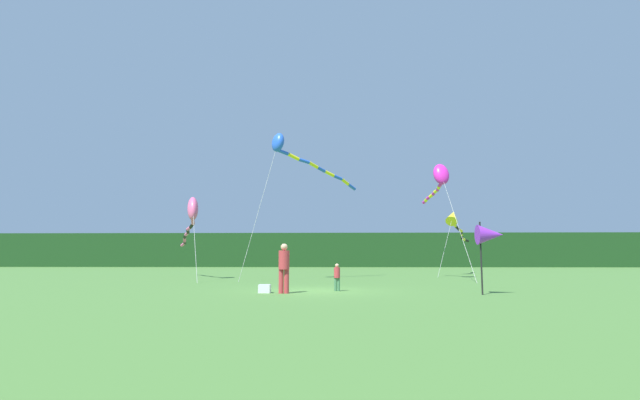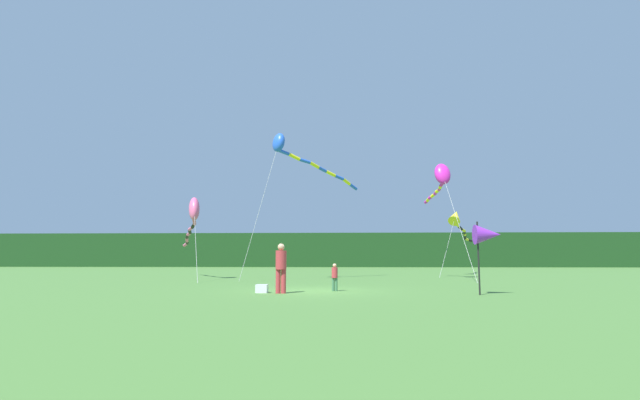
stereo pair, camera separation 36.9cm
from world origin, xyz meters
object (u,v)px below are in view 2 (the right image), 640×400
kite_magenta (441,177)px  kite_rainbow (193,215)px  person_adult (281,265)px  kite_blue (293,152)px  cooler_box (262,289)px  person_child (335,276)px  banner_flag_pole (488,235)px  kite_yellow (457,220)px

kite_magenta → kite_rainbow: kite_magenta is taller
kite_rainbow → person_adult: bearing=-58.5°
kite_blue → kite_magenta: bearing=6.1°
cooler_box → kite_rainbow: size_ratio=0.04×
cooler_box → person_adult: bearing=-20.0°
person_child → banner_flag_pole: bearing=-17.1°
cooler_box → person_child: bearing=20.3°
cooler_box → kite_magenta: bearing=51.1°
person_adult → kite_magenta: 14.95m
cooler_box → kite_magenta: size_ratio=0.06×
banner_flag_pole → kite_rainbow: (-14.17, 11.61, 1.80)m
kite_yellow → kite_magenta: (-2.57, -7.21, 2.08)m
person_child → banner_flag_pole: (5.38, -1.65, 1.48)m
person_adult → kite_blue: size_ratio=0.21×
kite_blue → kite_rainbow: size_ratio=0.87×
person_adult → cooler_box: 1.15m
kite_yellow → banner_flag_pole: bearing=-100.4°
person_adult → kite_rainbow: (-6.87, 11.21, 2.86)m
cooler_box → kite_magenta: (8.96, 11.12, 5.97)m
banner_flag_pole → kite_rainbow: kite_rainbow is taller
kite_yellow → kite_rainbow: 19.14m
kite_blue → kite_magenta: size_ratio=1.17×
person_adult → cooler_box: size_ratio=4.18×
banner_flag_pole → kite_yellow: (3.49, 19.00, 1.98)m
person_adult → banner_flag_pole: banner_flag_pole is taller
person_adult → person_child: 2.33m
person_adult → kite_magenta: (8.23, 11.38, 5.12)m
person_child → kite_blue: (-2.61, 9.19, 6.94)m
person_adult → person_child: size_ratio=1.70×
kite_magenta → person_adult: bearing=-125.9°
banner_flag_pole → kite_magenta: kite_magenta is taller
person_adult → kite_blue: bearing=93.8°
kite_yellow → kite_magenta: size_ratio=1.37×
kite_blue → person_adult: bearing=-86.2°
cooler_box → banner_flag_pole: banner_flag_pole is taller
person_adult → kite_yellow: bearing=59.9°
person_child → kite_magenta: bearing=58.1°
kite_yellow → cooler_box: bearing=-122.1°
kite_blue → kite_rainbow: bearing=172.8°
person_child → banner_flag_pole: 5.82m
banner_flag_pole → kite_blue: kite_blue is taller
person_child → banner_flag_pole: banner_flag_pole is taller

